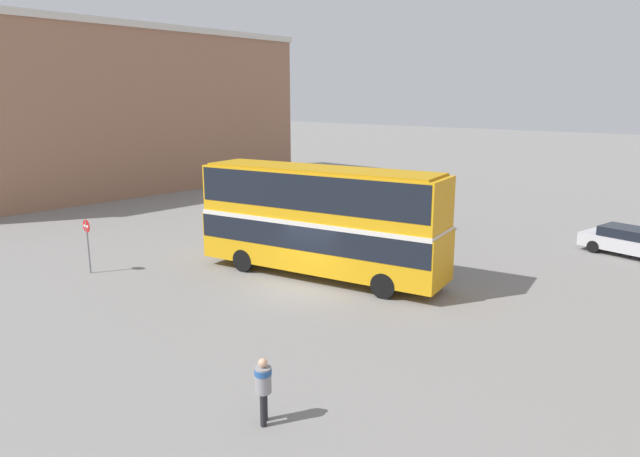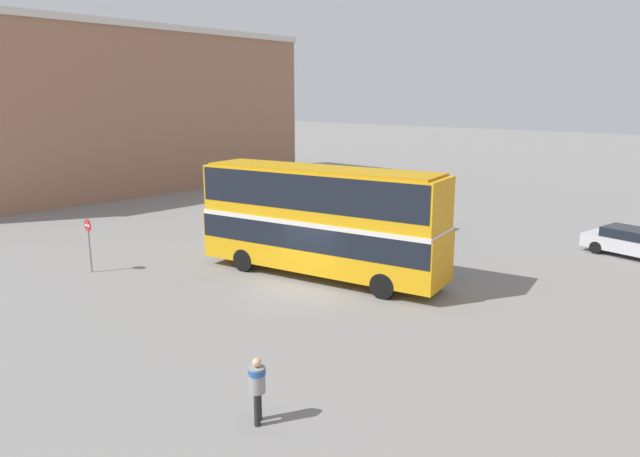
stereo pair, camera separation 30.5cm
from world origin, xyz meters
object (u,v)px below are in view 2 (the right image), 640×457
at_px(parked_car_side_street, 342,188).
at_px(no_entry_sign, 89,237).
at_px(parked_car_kerb_far, 632,242).
at_px(double_decker_bus, 320,215).
at_px(pedestrian_foreground, 257,384).
at_px(parked_car_kerb_near, 408,215).

relative_size(parked_car_side_street, no_entry_sign, 1.81).
height_order(parked_car_kerb_far, no_entry_sign, no_entry_sign).
height_order(double_decker_bus, pedestrian_foreground, double_decker_bus).
xyz_separation_m(parked_car_side_street, no_entry_sign, (4.19, -22.54, 0.83)).
relative_size(pedestrian_foreground, parked_car_kerb_far, 0.36).
bearing_deg(double_decker_bus, parked_car_kerb_far, 43.24).
distance_m(parked_car_kerb_near, parked_car_side_street, 11.12).
relative_size(double_decker_bus, no_entry_sign, 4.66).
relative_size(double_decker_bus, parked_car_kerb_far, 2.42).
bearing_deg(double_decker_bus, parked_car_kerb_near, 92.27).
bearing_deg(pedestrian_foreground, no_entry_sign, -52.37).
relative_size(parked_car_kerb_near, parked_car_kerb_far, 0.91).
distance_m(double_decker_bus, no_entry_sign, 10.49).
height_order(parked_car_kerb_far, parked_car_side_street, parked_car_side_street).
xyz_separation_m(parked_car_kerb_far, parked_car_side_street, (-21.57, 3.04, 0.08)).
height_order(parked_car_side_street, no_entry_sign, no_entry_sign).
height_order(parked_car_kerb_near, parked_car_kerb_far, parked_car_kerb_near).
xyz_separation_m(pedestrian_foreground, no_entry_sign, (-14.88, 3.08, 0.59)).
bearing_deg(double_decker_bus, parked_car_side_street, 116.56).
bearing_deg(parked_car_kerb_far, parked_car_side_street, -178.13).
xyz_separation_m(double_decker_bus, parked_car_kerb_near, (-2.51, 10.65, -1.93)).
bearing_deg(pedestrian_foreground, parked_car_kerb_far, -137.01).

